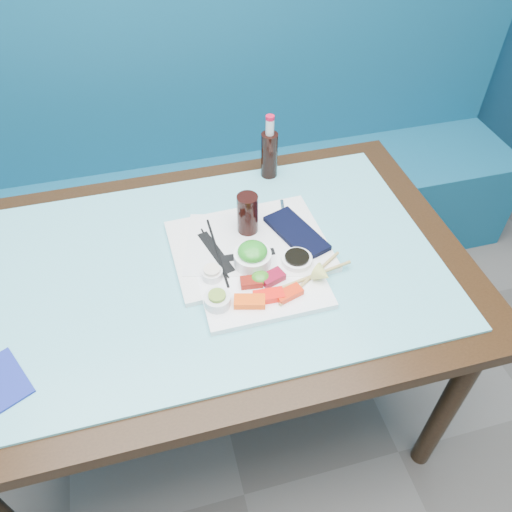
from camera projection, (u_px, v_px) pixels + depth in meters
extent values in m
cube|color=navy|center=(184.00, 225.00, 2.23)|extent=(3.00, 0.55, 0.45)
cube|color=navy|center=(163.00, 104.00, 2.04)|extent=(3.00, 0.12, 0.95)
cube|color=black|center=(209.00, 272.00, 1.35)|extent=(1.40, 0.90, 0.04)
cylinder|color=black|center=(447.00, 407.00, 1.48)|extent=(0.06, 0.06, 0.71)
cylinder|color=black|center=(23.00, 302.00, 1.76)|extent=(0.06, 0.06, 0.71)
cylinder|color=black|center=(351.00, 240.00, 1.98)|extent=(0.06, 0.06, 0.71)
cube|color=#5FB4BE|center=(209.00, 266.00, 1.33)|extent=(1.22, 0.76, 0.01)
cube|color=white|center=(263.00, 286.00, 1.27)|extent=(0.32, 0.23, 0.02)
cube|color=#FF4D0A|center=(250.00, 301.00, 1.21)|extent=(0.08, 0.05, 0.02)
cube|color=#FF150A|center=(269.00, 296.00, 1.22)|extent=(0.08, 0.04, 0.02)
cube|color=red|center=(289.00, 294.00, 1.23)|extent=(0.08, 0.05, 0.02)
cube|color=maroon|center=(251.00, 282.00, 1.25)|extent=(0.06, 0.04, 0.02)
cube|color=maroon|center=(272.00, 278.00, 1.26)|extent=(0.07, 0.06, 0.02)
ellipsoid|color=#347F1D|center=(260.00, 278.00, 1.26)|extent=(0.05, 0.05, 0.03)
cylinder|color=silver|center=(217.00, 300.00, 1.20)|extent=(0.07, 0.07, 0.03)
cylinder|color=olive|center=(217.00, 295.00, 1.19)|extent=(0.06, 0.06, 0.01)
cylinder|color=white|center=(212.00, 274.00, 1.27)|extent=(0.06, 0.06, 0.02)
cylinder|color=beige|center=(212.00, 270.00, 1.26)|extent=(0.04, 0.04, 0.01)
cylinder|color=white|center=(297.00, 260.00, 1.31)|extent=(0.11, 0.11, 0.02)
cylinder|color=black|center=(297.00, 257.00, 1.30)|extent=(0.09, 0.09, 0.01)
cone|color=#D5D967|center=(322.00, 275.00, 1.25)|extent=(0.06, 0.06, 0.05)
cube|color=black|center=(247.00, 255.00, 1.33)|extent=(0.15, 0.03, 0.00)
cylinder|color=#A58E4D|center=(307.00, 278.00, 1.27)|extent=(0.26, 0.06, 0.01)
cylinder|color=#A48B4D|center=(310.00, 278.00, 1.27)|extent=(0.21, 0.14, 0.01)
cube|color=white|center=(249.00, 246.00, 1.37)|extent=(0.43, 0.33, 0.02)
cube|color=silver|center=(249.00, 244.00, 1.36)|extent=(0.39, 0.32, 0.00)
cylinder|color=white|center=(253.00, 259.00, 1.30)|extent=(0.10, 0.10, 0.04)
ellipsoid|color=#22891F|center=(252.00, 251.00, 1.28)|extent=(0.09, 0.09, 0.04)
cylinder|color=black|center=(248.00, 214.00, 1.36)|extent=(0.07, 0.07, 0.12)
cube|color=black|center=(296.00, 233.00, 1.38)|extent=(0.15, 0.22, 0.02)
cylinder|color=white|center=(283.00, 210.00, 1.45)|extent=(0.03, 0.09, 0.01)
cylinder|color=black|center=(214.00, 252.00, 1.34)|extent=(0.04, 0.20, 0.01)
cylinder|color=black|center=(217.00, 252.00, 1.34)|extent=(0.01, 0.26, 0.01)
cube|color=black|center=(216.00, 252.00, 1.34)|extent=(0.07, 0.17, 0.00)
cylinder|color=black|center=(269.00, 155.00, 1.55)|extent=(0.06, 0.06, 0.15)
cylinder|color=silver|center=(270.00, 127.00, 1.48)|extent=(0.03, 0.03, 0.05)
cylinder|color=red|center=(270.00, 118.00, 1.46)|extent=(0.03, 0.03, 0.01)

